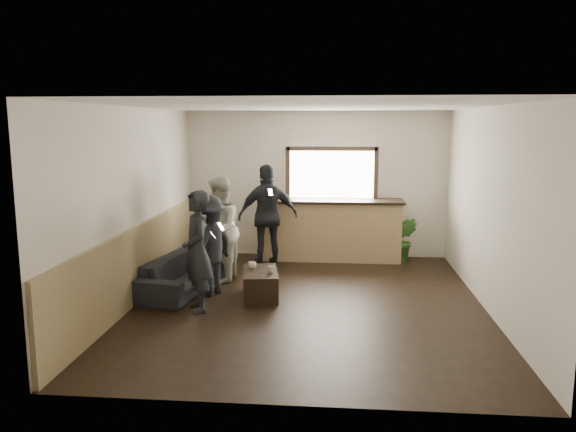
# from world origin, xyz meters

# --- Properties ---
(ground) EXTENTS (5.00, 6.00, 0.01)m
(ground) POSITION_xyz_m (0.00, 0.00, 0.00)
(ground) COLOR black
(room_shell) EXTENTS (5.01, 6.01, 2.80)m
(room_shell) POSITION_xyz_m (-0.74, 0.00, 1.47)
(room_shell) COLOR silver
(room_shell) RESTS_ON ground
(bar_counter) EXTENTS (2.70, 0.68, 2.13)m
(bar_counter) POSITION_xyz_m (0.30, 2.70, 0.64)
(bar_counter) COLOR #A18157
(bar_counter) RESTS_ON ground
(sofa) EXTENTS (1.04, 1.96, 0.54)m
(sofa) POSITION_xyz_m (-1.94, 0.42, 0.27)
(sofa) COLOR black
(sofa) RESTS_ON ground
(coffee_table) EXTENTS (0.63, 0.97, 0.40)m
(coffee_table) POSITION_xyz_m (-0.71, 0.23, 0.20)
(coffee_table) COLOR black
(coffee_table) RESTS_ON ground
(cup_a) EXTENTS (0.17, 0.17, 0.10)m
(cup_a) POSITION_xyz_m (-0.86, 0.38, 0.45)
(cup_a) COLOR silver
(cup_a) RESTS_ON coffee_table
(cup_b) EXTENTS (0.13, 0.13, 0.09)m
(cup_b) POSITION_xyz_m (-0.54, 0.16, 0.45)
(cup_b) COLOR silver
(cup_b) RESTS_ON coffee_table
(potted_plant) EXTENTS (0.50, 0.42, 0.85)m
(potted_plant) POSITION_xyz_m (1.66, 2.56, 0.43)
(potted_plant) COLOR #2D6623
(potted_plant) RESTS_ON ground
(person_a) EXTENTS (0.62, 0.72, 1.67)m
(person_a) POSITION_xyz_m (-1.49, -0.45, 0.84)
(person_a) COLOR black
(person_a) RESTS_ON ground
(person_b) EXTENTS (0.67, 0.85, 1.72)m
(person_b) POSITION_xyz_m (-1.49, 1.02, 0.86)
(person_b) COLOR beige
(person_b) RESTS_ON ground
(person_c) EXTENTS (0.92, 1.12, 1.51)m
(person_c) POSITION_xyz_m (-1.49, 0.29, 0.76)
(person_c) COLOR black
(person_c) RESTS_ON ground
(person_d) EXTENTS (1.17, 0.78, 1.85)m
(person_d) POSITION_xyz_m (-0.82, 2.07, 0.92)
(person_d) COLOR black
(person_d) RESTS_ON ground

